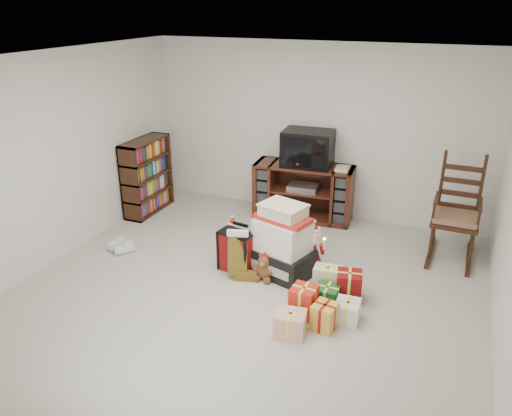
{
  "coord_description": "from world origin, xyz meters",
  "views": [
    {
      "loc": [
        1.92,
        -4.36,
        3.02
      ],
      "look_at": [
        -0.15,
        0.6,
        0.76
      ],
      "focal_mm": 35.0,
      "sensor_mm": 36.0,
      "label": 1
    }
  ],
  "objects": [
    {
      "name": "gift_pile",
      "position": [
        0.21,
        0.53,
        0.38
      ],
      "size": [
        0.8,
        0.68,
        0.87
      ],
      "rotation": [
        0.0,
        0.0,
        -0.29
      ],
      "color": "black",
      "rests_on": "floor"
    },
    {
      "name": "tv_stand",
      "position": [
        -0.07,
        2.21,
        0.41
      ],
      "size": [
        1.46,
        0.61,
        0.82
      ],
      "rotation": [
        0.0,
        0.0,
        0.07
      ],
      "color": "#481F14",
      "rests_on": "floor"
    },
    {
      "name": "stocking",
      "position": [
        -0.23,
        0.24,
        0.3
      ],
      "size": [
        0.31,
        0.19,
        0.61
      ],
      "primitive_type": null,
      "rotation": [
        0.0,
        0.0,
        0.28
      ],
      "color": "#0D7C22",
      "rests_on": "floor"
    },
    {
      "name": "crt_television",
      "position": [
        -0.03,
        2.21,
        1.07
      ],
      "size": [
        0.72,
        0.55,
        0.51
      ],
      "rotation": [
        0.0,
        0.0,
        0.06
      ],
      "color": "black",
      "rests_on": "tv_stand"
    },
    {
      "name": "teddy_bear",
      "position": [
        0.07,
        0.33,
        0.14
      ],
      "size": [
        0.22,
        0.19,
        0.32
      ],
      "color": "brown",
      "rests_on": "floor"
    },
    {
      "name": "bookshelf",
      "position": [
        -2.32,
        1.54,
        0.54
      ],
      "size": [
        0.31,
        0.92,
        1.12
      ],
      "color": "black",
      "rests_on": "floor"
    },
    {
      "name": "rocking_chair",
      "position": [
        2.03,
        1.79,
        0.46
      ],
      "size": [
        0.56,
        0.91,
        1.36
      ],
      "rotation": [
        0.0,
        0.0,
        -0.02
      ],
      "color": "black",
      "rests_on": "floor"
    },
    {
      "name": "mrs_claus_figurine",
      "position": [
        -0.48,
        0.65,
        0.22
      ],
      "size": [
        0.28,
        0.27,
        0.57
      ],
      "color": "maroon",
      "rests_on": "floor"
    },
    {
      "name": "sneaker_pair",
      "position": [
        -1.91,
        0.28,
        0.05
      ],
      "size": [
        0.39,
        0.29,
        0.1
      ],
      "rotation": [
        0.0,
        0.0,
        -0.41
      ],
      "color": "silver",
      "rests_on": "floor"
    },
    {
      "name": "gift_cluster",
      "position": [
        0.9,
        -0.06,
        0.13
      ],
      "size": [
        0.75,
        1.09,
        0.26
      ],
      "color": "red",
      "rests_on": "floor"
    },
    {
      "name": "red_suitcase",
      "position": [
        -0.31,
        0.38,
        0.26
      ],
      "size": [
        0.42,
        0.27,
        0.6
      ],
      "rotation": [
        0.0,
        0.0,
        -0.18
      ],
      "color": "maroon",
      "rests_on": "floor"
    },
    {
      "name": "room",
      "position": [
        0.0,
        0.0,
        1.25
      ],
      "size": [
        5.01,
        5.01,
        2.51
      ],
      "color": "#ADAA9F",
      "rests_on": "ground"
    },
    {
      "name": "santa_figurine",
      "position": [
        0.53,
        0.72,
        0.25
      ],
      "size": [
        0.32,
        0.3,
        0.65
      ],
      "color": "maroon",
      "rests_on": "floor"
    }
  ]
}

